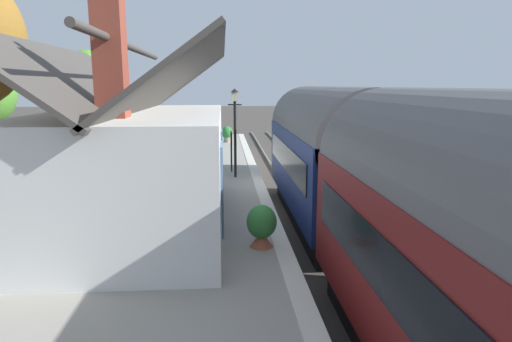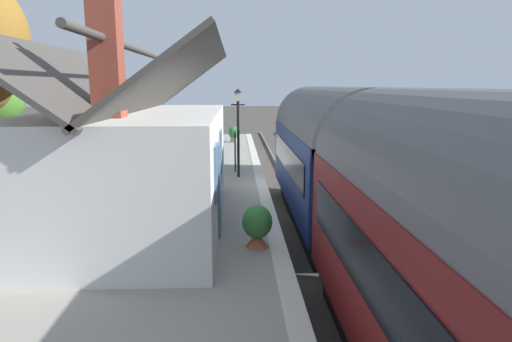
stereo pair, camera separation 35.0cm
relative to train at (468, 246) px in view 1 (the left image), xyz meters
name	(u,v)px [view 1 (the left image)]	position (x,y,z in m)	size (l,w,h in m)	color
ground_plane	(292,210)	(9.61, 0.90, -2.21)	(160.00, 160.00, 0.00)	#423D38
platform	(184,198)	(9.61, 4.71, -1.72)	(32.00, 5.62, 0.99)	gray
platform_edge_coping	(259,183)	(9.61, 2.08, -1.22)	(32.00, 0.36, 0.02)	beige
rail_near	(337,207)	(9.61, -0.72, -2.14)	(52.00, 0.08, 0.14)	gray
rail_far	(297,208)	(9.61, 0.72, -2.14)	(52.00, 0.08, 0.14)	gray
train	(468,246)	(0.00, 0.00, 0.00)	(24.83, 2.73, 4.32)	black
station_building	(135,164)	(5.33, 5.46, 0.28)	(8.13, 4.44, 5.41)	white
bench_platform_end	(207,153)	(13.63, 4.02, -0.75)	(1.41, 0.46, 0.88)	teal
bench_near_building	(210,145)	(16.28, 3.95, -0.75)	(1.41, 0.48, 0.88)	teal
bench_by_lamp	(211,136)	(20.12, 4.00, -0.75)	(1.41, 0.45, 0.88)	teal
planter_bench_right	(186,161)	(11.65, 4.75, -0.75)	(0.61, 0.61, 0.92)	gray
planter_by_door	(227,134)	(21.16, 3.07, -0.71)	(0.65, 0.65, 0.96)	gray
planter_edge_near	(262,226)	(3.45, 2.52, -0.77)	(0.64, 0.64, 0.90)	#9E5138
lamp_post_platform	(235,115)	(10.77, 2.87, 1.08)	(0.32, 0.50, 3.26)	black
station_sign_board	(231,141)	(12.11, 2.99, -0.04)	(0.96, 0.06, 1.57)	black
tree_far_right	(88,79)	(23.60, 11.70, 2.56)	(3.15, 2.83, 6.54)	#4C3828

